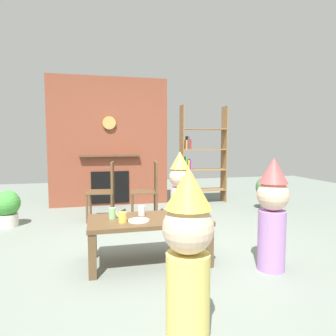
{
  "coord_description": "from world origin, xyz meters",
  "views": [
    {
      "loc": [
        -0.69,
        -3.16,
        1.22
      ],
      "look_at": [
        0.15,
        0.4,
        0.89
      ],
      "focal_mm": 31.92,
      "sensor_mm": 36.0,
      "label": 1
    }
  ],
  "objects_px": {
    "paper_cup_near_left": "(122,217)",
    "paper_cup_near_right": "(142,211)",
    "paper_cup_center": "(112,213)",
    "paper_cup_far_left": "(173,215)",
    "paper_plate_front": "(139,221)",
    "dining_chair_left": "(106,187)",
    "coffee_table": "(149,225)",
    "child_by_the_chairs": "(180,188)",
    "child_with_cone_hat": "(188,255)",
    "birthday_cake_slice": "(114,212)",
    "dining_chair_middle": "(150,187)",
    "potted_plant_short": "(7,207)",
    "child_in_pink": "(272,211)",
    "potted_plant_tall": "(267,190)",
    "bookshelf": "(200,158)",
    "paper_plate_rear": "(192,214)"
  },
  "relations": [
    {
      "from": "child_by_the_chairs",
      "to": "dining_chair_left",
      "type": "bearing_deg",
      "value": -94.66
    },
    {
      "from": "bookshelf",
      "to": "dining_chair_middle",
      "type": "relative_size",
      "value": 2.11
    },
    {
      "from": "bookshelf",
      "to": "paper_plate_front",
      "type": "bearing_deg",
      "value": -119.85
    },
    {
      "from": "coffee_table",
      "to": "paper_plate_rear",
      "type": "bearing_deg",
      "value": 6.67
    },
    {
      "from": "coffee_table",
      "to": "dining_chair_left",
      "type": "xyz_separation_m",
      "value": [
        -0.36,
        1.74,
        0.13
      ]
    },
    {
      "from": "birthday_cake_slice",
      "to": "dining_chair_middle",
      "type": "relative_size",
      "value": 0.11
    },
    {
      "from": "coffee_table",
      "to": "potted_plant_tall",
      "type": "relative_size",
      "value": 1.97
    },
    {
      "from": "child_by_the_chairs",
      "to": "potted_plant_tall",
      "type": "xyz_separation_m",
      "value": [
        1.81,
        0.73,
        -0.21
      ]
    },
    {
      "from": "birthday_cake_slice",
      "to": "paper_cup_near_left",
      "type": "bearing_deg",
      "value": -76.75
    },
    {
      "from": "paper_plate_rear",
      "to": "birthday_cake_slice",
      "type": "relative_size",
      "value": 1.95
    },
    {
      "from": "paper_plate_front",
      "to": "paper_plate_rear",
      "type": "height_order",
      "value": "same"
    },
    {
      "from": "bookshelf",
      "to": "paper_cup_near_right",
      "type": "height_order",
      "value": "bookshelf"
    },
    {
      "from": "paper_plate_rear",
      "to": "dining_chair_middle",
      "type": "distance_m",
      "value": 1.56
    },
    {
      "from": "birthday_cake_slice",
      "to": "potted_plant_short",
      "type": "xyz_separation_m",
      "value": [
        -1.43,
        1.54,
        -0.22
      ]
    },
    {
      "from": "potted_plant_tall",
      "to": "dining_chair_left",
      "type": "bearing_deg",
      "value": -178.95
    },
    {
      "from": "paper_plate_front",
      "to": "paper_plate_rear",
      "type": "relative_size",
      "value": 1.04
    },
    {
      "from": "paper_cup_near_left",
      "to": "paper_plate_rear",
      "type": "xyz_separation_m",
      "value": [
        0.73,
        0.16,
        -0.04
      ]
    },
    {
      "from": "paper_cup_near_right",
      "to": "paper_cup_far_left",
      "type": "distance_m",
      "value": 0.37
    },
    {
      "from": "paper_cup_far_left",
      "to": "child_by_the_chairs",
      "type": "distance_m",
      "value": 1.27
    },
    {
      "from": "paper_cup_center",
      "to": "paper_cup_far_left",
      "type": "distance_m",
      "value": 0.6
    },
    {
      "from": "paper_plate_front",
      "to": "paper_cup_near_right",
      "type": "bearing_deg",
      "value": 74.78
    },
    {
      "from": "birthday_cake_slice",
      "to": "child_with_cone_hat",
      "type": "distance_m",
      "value": 1.5
    },
    {
      "from": "birthday_cake_slice",
      "to": "child_by_the_chairs",
      "type": "xyz_separation_m",
      "value": [
        0.95,
        0.91,
        0.07
      ]
    },
    {
      "from": "paper_plate_front",
      "to": "dining_chair_left",
      "type": "xyz_separation_m",
      "value": [
        -0.25,
        1.84,
        0.05
      ]
    },
    {
      "from": "paper_cup_near_left",
      "to": "paper_cup_near_right",
      "type": "bearing_deg",
      "value": 47.08
    },
    {
      "from": "child_with_cone_hat",
      "to": "coffee_table",
      "type": "bearing_deg",
      "value": -0.0
    },
    {
      "from": "child_with_cone_hat",
      "to": "paper_plate_rear",
      "type": "bearing_deg",
      "value": -19.08
    },
    {
      "from": "potted_plant_short",
      "to": "paper_cup_far_left",
      "type": "bearing_deg",
      "value": -42.86
    },
    {
      "from": "potted_plant_short",
      "to": "paper_plate_front",
      "type": "bearing_deg",
      "value": -47.37
    },
    {
      "from": "bookshelf",
      "to": "child_by_the_chairs",
      "type": "bearing_deg",
      "value": -118.07
    },
    {
      "from": "coffee_table",
      "to": "child_by_the_chairs",
      "type": "distance_m",
      "value": 1.24
    },
    {
      "from": "paper_plate_front",
      "to": "dining_chair_middle",
      "type": "xyz_separation_m",
      "value": [
        0.4,
        1.7,
        0.05
      ]
    },
    {
      "from": "paper_cup_far_left",
      "to": "dining_chair_left",
      "type": "relative_size",
      "value": 0.12
    },
    {
      "from": "paper_cup_center",
      "to": "dining_chair_middle",
      "type": "distance_m",
      "value": 1.68
    },
    {
      "from": "potted_plant_tall",
      "to": "paper_plate_front",
      "type": "bearing_deg",
      "value": -143.34
    },
    {
      "from": "paper_cup_center",
      "to": "paper_cup_far_left",
      "type": "xyz_separation_m",
      "value": [
        0.57,
        -0.19,
        -0.0
      ]
    },
    {
      "from": "bookshelf",
      "to": "paper_plate_front",
      "type": "relative_size",
      "value": 9.37
    },
    {
      "from": "paper_cup_far_left",
      "to": "bookshelf",
      "type": "bearing_deg",
      "value": 65.78
    },
    {
      "from": "bookshelf",
      "to": "paper_cup_near_left",
      "type": "distance_m",
      "value": 3.3
    },
    {
      "from": "coffee_table",
      "to": "dining_chair_left",
      "type": "bearing_deg",
      "value": 101.75
    },
    {
      "from": "potted_plant_short",
      "to": "potted_plant_tall",
      "type": "bearing_deg",
      "value": 1.38
    },
    {
      "from": "child_in_pink",
      "to": "potted_plant_tall",
      "type": "xyz_separation_m",
      "value": [
        1.32,
        2.23,
        -0.2
      ]
    },
    {
      "from": "birthday_cake_slice",
      "to": "dining_chair_middle",
      "type": "height_order",
      "value": "dining_chair_middle"
    },
    {
      "from": "paper_cup_near_left",
      "to": "potted_plant_short",
      "type": "relative_size",
      "value": 0.19
    },
    {
      "from": "child_by_the_chairs",
      "to": "paper_plate_front",
      "type": "bearing_deg",
      "value": -2.14
    },
    {
      "from": "paper_plate_front",
      "to": "paper_cup_near_left",
      "type": "bearing_deg",
      "value": -175.39
    },
    {
      "from": "paper_cup_far_left",
      "to": "child_by_the_chairs",
      "type": "relative_size",
      "value": 0.1
    },
    {
      "from": "paper_cup_far_left",
      "to": "potted_plant_tall",
      "type": "height_order",
      "value": "potted_plant_tall"
    },
    {
      "from": "paper_cup_far_left",
      "to": "child_by_the_chairs",
      "type": "height_order",
      "value": "child_by_the_chairs"
    },
    {
      "from": "child_in_pink",
      "to": "potted_plant_tall",
      "type": "bearing_deg",
      "value": -98.89
    }
  ]
}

